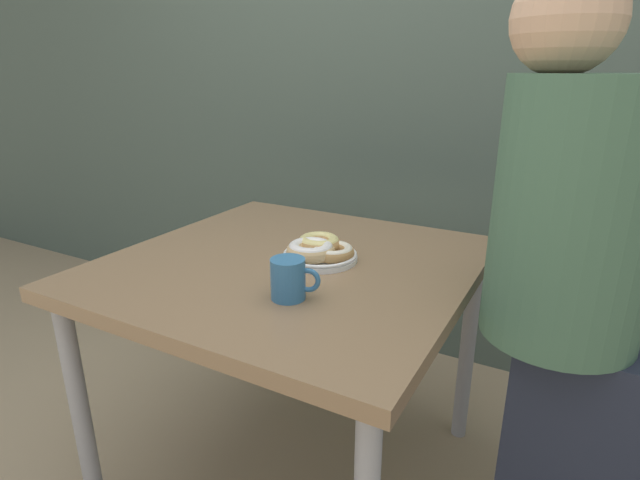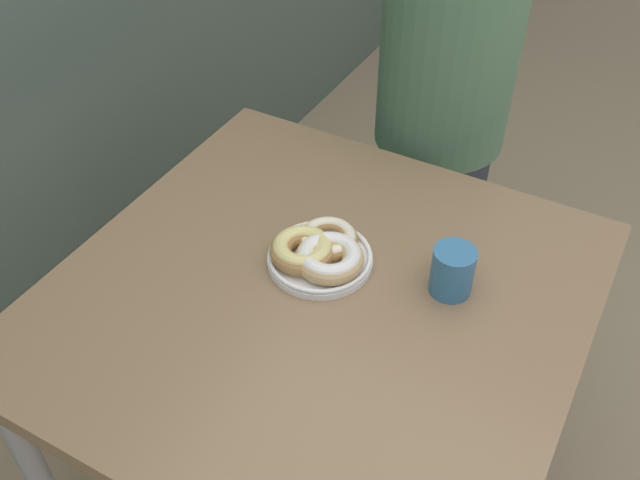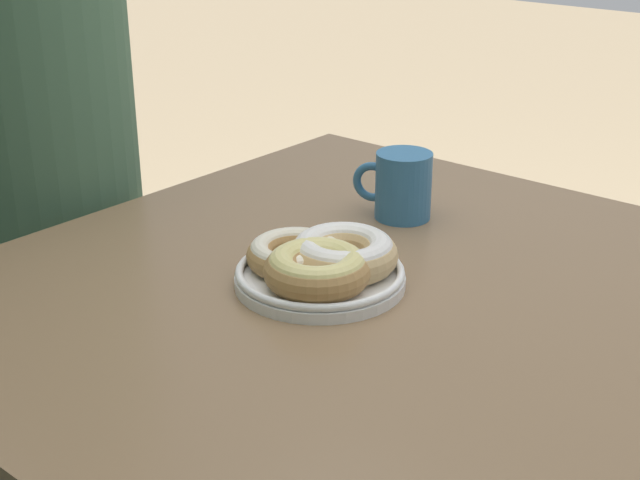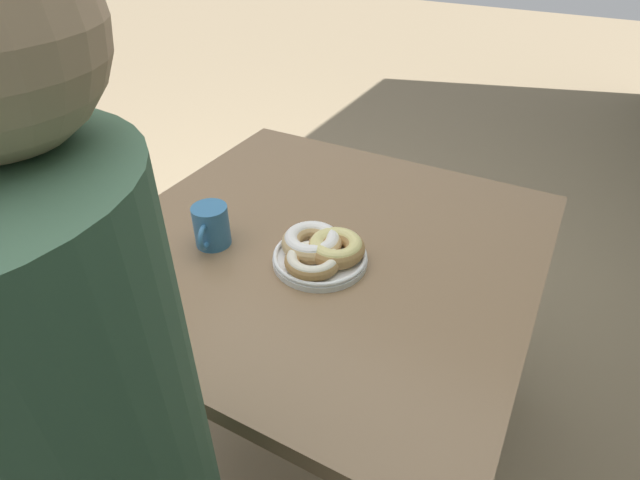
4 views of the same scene
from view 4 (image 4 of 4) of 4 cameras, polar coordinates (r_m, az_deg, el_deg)
ground_plane at (r=1.77m, az=-5.28°, el=-18.16°), size 14.00×14.00×0.00m
dining_table at (r=1.22m, az=0.17°, el=-3.02°), size 0.98×0.97×0.74m
donut_plate at (r=1.09m, az=0.05°, el=-1.18°), size 0.23×0.24×0.06m
coffee_mug at (r=1.16m, az=-12.35°, el=1.58°), size 0.12×0.08×0.10m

